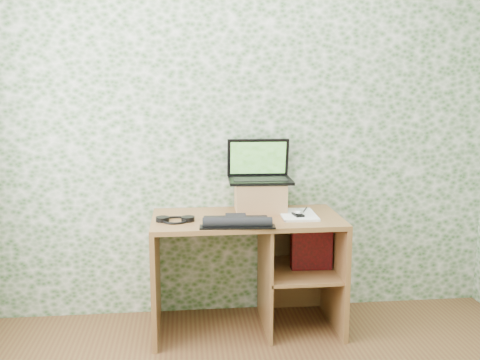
{
  "coord_description": "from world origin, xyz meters",
  "views": [
    {
      "loc": [
        -0.39,
        -1.84,
        1.58
      ],
      "look_at": [
        -0.05,
        1.39,
        1.0
      ],
      "focal_mm": 40.0,
      "sensor_mm": 36.0,
      "label": 1
    }
  ],
  "objects": [
    {
      "name": "red_box",
      "position": [
        0.42,
        1.44,
        0.55
      ],
      "size": [
        0.27,
        0.09,
        0.32
      ],
      "primitive_type": "cube",
      "rotation": [
        0.0,
        0.0,
        -0.02
      ],
      "color": "maroon",
      "rests_on": "desk"
    },
    {
      "name": "pen",
      "position": [
        0.39,
        1.51,
        0.77
      ],
      "size": [
        0.06,
        0.13,
        0.01
      ],
      "primitive_type": "cylinder",
      "rotation": [
        1.57,
        0.0,
        -0.4
      ],
      "color": "black",
      "rests_on": "notepad"
    },
    {
      "name": "wall_back",
      "position": [
        0.0,
        1.75,
        1.3
      ],
      "size": [
        3.5,
        0.0,
        3.5
      ],
      "primitive_type": "plane",
      "rotation": [
        1.57,
        0.0,
        0.0
      ],
      "color": "silver",
      "rests_on": "ground"
    },
    {
      "name": "laptop",
      "position": [
        0.11,
        1.63,
        1.01
      ],
      "size": [
        0.42,
        0.31,
        0.28
      ],
      "rotation": [
        0.0,
        0.0,
        -0.04
      ],
      "color": "black",
      "rests_on": "riser"
    },
    {
      "name": "riser",
      "position": [
        0.11,
        1.58,
        0.85
      ],
      "size": [
        0.34,
        0.28,
        0.2
      ],
      "primitive_type": "cube",
      "rotation": [
        0.0,
        0.0,
        -0.04
      ],
      "color": "#9E7546",
      "rests_on": "desk"
    },
    {
      "name": "notepad",
      "position": [
        0.33,
        1.43,
        0.76
      ],
      "size": [
        0.23,
        0.33,
        0.01
      ],
      "primitive_type": "cube",
      "rotation": [
        0.0,
        0.0,
        -0.03
      ],
      "color": "white",
      "rests_on": "desk"
    },
    {
      "name": "headphones",
      "position": [
        -0.45,
        1.37,
        0.76
      ],
      "size": [
        0.24,
        0.18,
        0.03
      ],
      "rotation": [
        0.0,
        0.0,
        -0.06
      ],
      "color": "black",
      "rests_on": "desk"
    },
    {
      "name": "desk",
      "position": [
        0.08,
        1.47,
        0.48
      ],
      "size": [
        1.2,
        0.6,
        0.75
      ],
      "color": "brown",
      "rests_on": "floor"
    },
    {
      "name": "keyboard",
      "position": [
        -0.09,
        1.24,
        0.77
      ],
      "size": [
        0.45,
        0.25,
        0.06
      ],
      "rotation": [
        0.0,
        0.0,
        -0.07
      ],
      "color": "black",
      "rests_on": "desk"
    },
    {
      "name": "mouse",
      "position": [
        0.32,
        1.38,
        0.78
      ],
      "size": [
        0.08,
        0.11,
        0.03
      ],
      "primitive_type": "ellipsoid",
      "rotation": [
        0.0,
        0.0,
        0.16
      ],
      "color": "silver",
      "rests_on": "notepad"
    }
  ]
}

